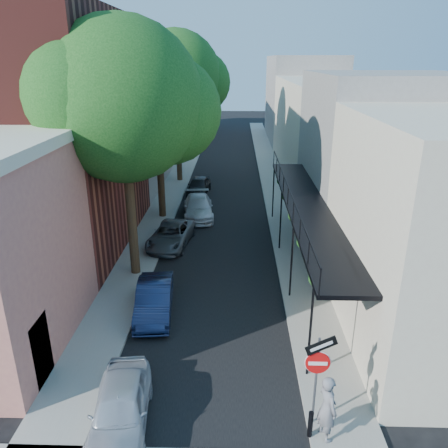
# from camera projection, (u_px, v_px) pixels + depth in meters

# --- Properties ---
(road_surface) EXTENTS (6.00, 64.00, 0.01)m
(road_surface) POSITION_uv_depth(u_px,v_px,m) (226.00, 173.00, 39.47)
(road_surface) COLOR black
(road_surface) RESTS_ON ground
(sidewalk_left) EXTENTS (2.00, 64.00, 0.12)m
(sidewalk_left) POSITION_uv_depth(u_px,v_px,m) (182.00, 172.00, 39.56)
(sidewalk_left) COLOR gray
(sidewalk_left) RESTS_ON ground
(sidewalk_right) EXTENTS (2.00, 64.00, 0.12)m
(sidewalk_right) POSITION_uv_depth(u_px,v_px,m) (270.00, 172.00, 39.34)
(sidewalk_right) COLOR gray
(sidewalk_right) RESTS_ON ground
(buildings_left) EXTENTS (10.10, 59.10, 12.00)m
(buildings_left) POSITION_uv_depth(u_px,v_px,m) (116.00, 118.00, 36.82)
(buildings_left) COLOR tan
(buildings_left) RESTS_ON ground
(buildings_right) EXTENTS (9.80, 55.00, 10.00)m
(buildings_right) POSITION_uv_depth(u_px,v_px,m) (331.00, 124.00, 37.18)
(buildings_right) COLOR beige
(buildings_right) RESTS_ON ground
(sign_post) EXTENTS (0.89, 0.17, 2.99)m
(sign_post) POSITION_uv_depth(u_px,v_px,m) (318.00, 366.00, 11.54)
(sign_post) COLOR #595B60
(sign_post) RESTS_ON ground
(bollard) EXTENTS (0.14, 0.14, 0.80)m
(bollard) POSITION_uv_depth(u_px,v_px,m) (310.00, 424.00, 11.64)
(bollard) COLOR black
(bollard) RESTS_ON sidewalk_right
(oak_near) EXTENTS (7.48, 6.80, 11.42)m
(oak_near) POSITION_uv_depth(u_px,v_px,m) (134.00, 104.00, 18.32)
(oak_near) COLOR #332214
(oak_near) RESTS_ON ground
(oak_mid) EXTENTS (6.60, 6.00, 10.20)m
(oak_mid) POSITION_uv_depth(u_px,v_px,m) (164.00, 105.00, 26.06)
(oak_mid) COLOR #332214
(oak_mid) RESTS_ON ground
(oak_far) EXTENTS (7.70, 7.00, 11.90)m
(oak_far) POSITION_uv_depth(u_px,v_px,m) (182.00, 78.00, 34.08)
(oak_far) COLOR #332214
(oak_far) RESTS_ON ground
(parked_car_a) EXTENTS (1.96, 3.99, 1.31)m
(parked_car_a) POSITION_uv_depth(u_px,v_px,m) (120.00, 408.00, 12.00)
(parked_car_a) COLOR #A6AEB8
(parked_car_a) RESTS_ON ground
(parked_car_b) EXTENTS (1.74, 4.00, 1.28)m
(parked_car_b) POSITION_uv_depth(u_px,v_px,m) (154.00, 299.00, 17.44)
(parked_car_b) COLOR #152043
(parked_car_b) RESTS_ON ground
(parked_car_c) EXTENTS (2.49, 4.49, 1.19)m
(parked_car_c) POSITION_uv_depth(u_px,v_px,m) (171.00, 235.00, 23.91)
(parked_car_c) COLOR #54575B
(parked_car_c) RESTS_ON ground
(parked_car_d) EXTENTS (2.30, 4.67, 1.30)m
(parked_car_d) POSITION_uv_depth(u_px,v_px,m) (198.00, 207.00, 28.24)
(parked_car_d) COLOR silver
(parked_car_d) RESTS_ON ground
(parked_car_e) EXTENTS (1.84, 3.85, 1.27)m
(parked_car_e) POSITION_uv_depth(u_px,v_px,m) (199.00, 185.00, 33.16)
(parked_car_e) COLOR black
(parked_car_e) RESTS_ON ground
(pedestrian) EXTENTS (0.68, 0.82, 1.94)m
(pedestrian) POSITION_uv_depth(u_px,v_px,m) (327.00, 408.00, 11.42)
(pedestrian) COLOR slate
(pedestrian) RESTS_ON sidewalk_right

